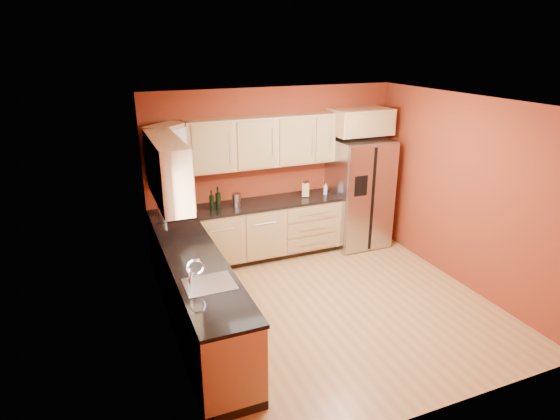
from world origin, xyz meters
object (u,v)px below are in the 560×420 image
(wine_bottle_a, at_px, (212,200))
(soap_dispenser, at_px, (325,189))
(canister_left, at_px, (162,208))
(refrigerator, at_px, (359,193))
(knife_block, at_px, (306,190))

(wine_bottle_a, height_order, soap_dispenser, wine_bottle_a)
(canister_left, height_order, wine_bottle_a, wine_bottle_a)
(refrigerator, height_order, knife_block, refrigerator)
(refrigerator, relative_size, knife_block, 8.21)
(refrigerator, distance_m, wine_bottle_a, 2.47)
(soap_dispenser, bearing_deg, wine_bottle_a, -179.03)
(canister_left, distance_m, wine_bottle_a, 0.70)
(wine_bottle_a, bearing_deg, refrigerator, -0.43)
(canister_left, relative_size, wine_bottle_a, 0.70)
(refrigerator, bearing_deg, canister_left, 178.49)
(knife_block, bearing_deg, canister_left, -155.17)
(refrigerator, distance_m, soap_dispenser, 0.60)
(refrigerator, xyz_separation_m, soap_dispenser, (-0.59, 0.05, 0.12))
(soap_dispenser, bearing_deg, knife_block, 175.52)
(wine_bottle_a, xyz_separation_m, soap_dispenser, (1.87, 0.03, -0.06))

